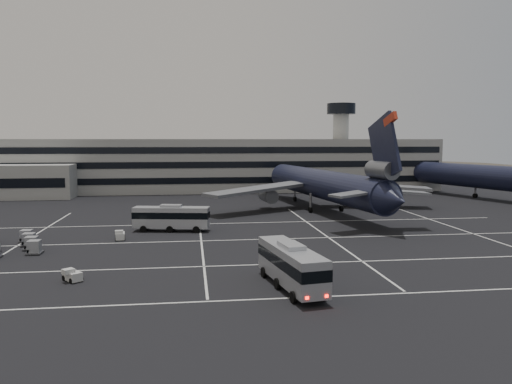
# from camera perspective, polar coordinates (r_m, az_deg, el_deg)

# --- Properties ---
(ground) EXTENTS (260.00, 260.00, 0.00)m
(ground) POSITION_cam_1_polar(r_m,az_deg,el_deg) (65.68, -0.93, -6.17)
(ground) COLOR black
(ground) RESTS_ON ground
(lane_markings) EXTENTS (90.00, 55.62, 0.01)m
(lane_markings) POSITION_cam_1_polar(r_m,az_deg,el_deg) (66.49, -0.19, -6.02)
(lane_markings) COLOR silver
(lane_markings) RESTS_ON ground
(terminal) EXTENTS (125.00, 26.00, 24.00)m
(terminal) POSITION_cam_1_polar(r_m,az_deg,el_deg) (135.18, -5.62, 3.03)
(terminal) COLOR gray
(terminal) RESTS_ON ground
(hills) EXTENTS (352.00, 180.00, 44.00)m
(hills) POSITION_cam_1_polar(r_m,az_deg,el_deg) (236.57, -1.29, -0.29)
(hills) COLOR #38332B
(hills) RESTS_ON ground
(trijet_main) EXTENTS (46.97, 57.62, 18.08)m
(trijet_main) POSITION_cam_1_polar(r_m,az_deg,el_deg) (97.51, 7.70, 0.89)
(trijet_main) COLOR black
(trijet_main) RESTS_ON ground
(trijet_far) EXTENTS (25.63, 56.42, 18.08)m
(trijet_far) POSITION_cam_1_polar(r_m,az_deg,el_deg) (128.95, 24.17, 1.73)
(trijet_far) COLOR black
(trijet_far) RESTS_ON ground
(bus_near) EXTENTS (4.68, 12.32, 4.25)m
(bus_near) POSITION_cam_1_polar(r_m,az_deg,el_deg) (47.12, 4.04, -8.18)
(bus_near) COLOR #A0A3A8
(bus_near) RESTS_ON ground
(bus_far) EXTENTS (11.76, 4.65, 4.05)m
(bus_far) POSITION_cam_1_polar(r_m,az_deg,el_deg) (76.85, -9.65, -2.79)
(bus_far) COLOR #A0A3A8
(bus_far) RESTS_ON ground
(tug_a) EXTENTS (1.60, 2.34, 1.40)m
(tug_a) POSITION_cam_1_polar(r_m,az_deg,el_deg) (71.95, -15.27, -4.81)
(tug_a) COLOR beige
(tug_a) RESTS_ON ground
(tug_b) EXTENTS (2.27, 2.39, 1.33)m
(tug_b) POSITION_cam_1_polar(r_m,az_deg,el_deg) (52.78, -20.20, -8.93)
(tug_b) COLOR beige
(tug_b) RESTS_ON ground
(uld_cluster) EXTENTS (10.83, 12.55, 1.68)m
(uld_cluster) POSITION_cam_1_polar(r_m,az_deg,el_deg) (71.16, -26.48, -5.19)
(uld_cluster) COLOR #2D2D30
(uld_cluster) RESTS_ON ground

